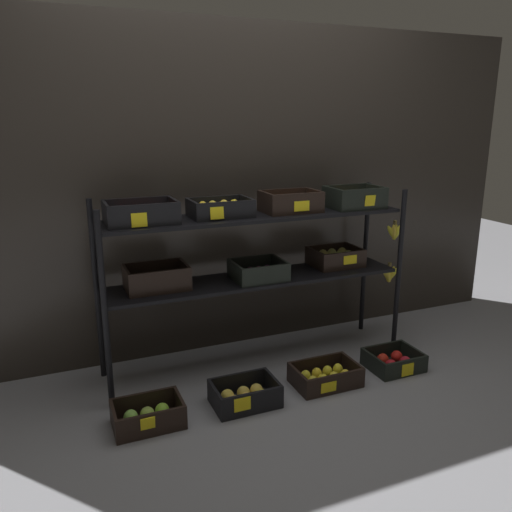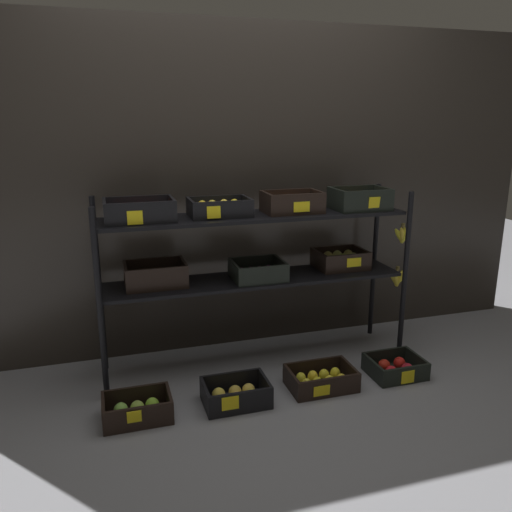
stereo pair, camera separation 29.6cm
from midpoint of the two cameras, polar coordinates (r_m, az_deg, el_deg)
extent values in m
plane|color=gray|center=(3.32, -2.61, -11.69)|extent=(10.00, 10.00, 0.00)
cube|color=#2D2823|center=(3.36, -5.14, 7.16)|extent=(4.22, 0.12, 2.07)
cylinder|color=black|center=(2.77, -19.43, -6.12)|extent=(0.03, 0.03, 1.07)
cylinder|color=black|center=(3.36, 13.16, -1.88)|extent=(0.03, 0.03, 1.07)
cylinder|color=black|center=(3.13, -19.90, -3.73)|extent=(0.03, 0.03, 1.07)
cylinder|color=black|center=(3.66, 9.74, -0.29)|extent=(0.03, 0.03, 1.07)
cube|color=black|center=(3.11, -2.73, -2.63)|extent=(1.79, 0.35, 0.02)
cube|color=black|center=(3.01, -2.83, 4.42)|extent=(1.79, 0.35, 0.02)
cube|color=black|center=(3.00, -13.74, -3.44)|extent=(0.35, 0.25, 0.01)
cube|color=black|center=(2.87, -13.45, -2.86)|extent=(0.35, 0.02, 0.12)
cube|color=black|center=(3.08, -14.17, -1.61)|extent=(0.35, 0.02, 0.12)
cube|color=black|center=(2.96, -16.98, -2.55)|extent=(0.02, 0.21, 0.12)
cube|color=black|center=(3.00, -10.71, -1.87)|extent=(0.02, 0.21, 0.12)
ellipsoid|color=brown|center=(2.93, -15.57, -3.15)|extent=(0.05, 0.05, 0.07)
ellipsoid|color=brown|center=(2.94, -14.24, -3.00)|extent=(0.05, 0.05, 0.07)
ellipsoid|color=brown|center=(2.95, -13.01, -2.87)|extent=(0.05, 0.05, 0.07)
ellipsoid|color=brown|center=(2.96, -11.76, -2.72)|extent=(0.05, 0.05, 0.07)
ellipsoid|color=brown|center=(3.01, -15.69, -2.66)|extent=(0.05, 0.05, 0.07)
ellipsoid|color=brown|center=(3.02, -14.55, -2.56)|extent=(0.05, 0.05, 0.07)
ellipsoid|color=brown|center=(3.03, -13.37, -2.43)|extent=(0.05, 0.05, 0.07)
ellipsoid|color=brown|center=(3.03, -12.08, -2.31)|extent=(0.05, 0.05, 0.07)
cube|color=black|center=(3.08, -2.50, -2.46)|extent=(0.31, 0.26, 0.01)
cube|color=black|center=(2.96, -1.70, -2.10)|extent=(0.31, 0.02, 0.10)
cube|color=black|center=(3.18, -3.28, -0.89)|extent=(0.31, 0.02, 0.10)
cube|color=black|center=(3.02, -5.11, -1.78)|extent=(0.02, 0.23, 0.10)
cube|color=black|center=(3.12, 0.00, -1.18)|extent=(0.02, 0.23, 0.10)
sphere|color=#561A55|center=(2.99, -3.69, -2.44)|extent=(0.05, 0.05, 0.05)
sphere|color=#67284C|center=(3.01, -2.65, -2.32)|extent=(0.05, 0.05, 0.05)
sphere|color=#672C49|center=(3.03, -1.64, -2.16)|extent=(0.05, 0.05, 0.05)
sphere|color=#6A2C59|center=(3.05, -0.62, -2.07)|extent=(0.05, 0.05, 0.05)
sphere|color=#5B1F53|center=(3.05, -3.95, -2.11)|extent=(0.05, 0.05, 0.05)
sphere|color=#5D2F56|center=(3.07, -3.01, -1.98)|extent=(0.05, 0.05, 0.05)
sphere|color=#631F4A|center=(3.08, -2.04, -1.88)|extent=(0.05, 0.05, 0.05)
sphere|color=#541B56|center=(3.10, -0.95, -1.76)|extent=(0.05, 0.05, 0.05)
sphere|color=#5E2947|center=(3.10, -4.37, -1.79)|extent=(0.05, 0.05, 0.05)
sphere|color=#642B56|center=(3.12, -3.41, -1.69)|extent=(0.05, 0.05, 0.05)
sphere|color=#652C4A|center=(3.14, -2.39, -1.58)|extent=(0.05, 0.05, 0.05)
sphere|color=#601A57|center=(3.16, -1.40, -1.43)|extent=(0.05, 0.05, 0.05)
cube|color=black|center=(3.38, 6.28, -0.95)|extent=(0.32, 0.25, 0.01)
cube|color=black|center=(3.26, 7.31, -0.50)|extent=(0.32, 0.02, 0.10)
cube|color=black|center=(3.46, 5.36, 0.48)|extent=(0.32, 0.02, 0.10)
cube|color=black|center=(3.29, 4.03, -0.26)|extent=(0.02, 0.22, 0.10)
cube|color=black|center=(3.44, 8.50, 0.26)|extent=(0.02, 0.22, 0.10)
ellipsoid|color=tan|center=(3.30, 5.63, -0.40)|extent=(0.07, 0.07, 0.09)
ellipsoid|color=#ABBB4B|center=(3.33, 6.70, -0.26)|extent=(0.07, 0.07, 0.09)
ellipsoid|color=#B4BC61|center=(3.36, 7.70, -0.15)|extent=(0.07, 0.07, 0.09)
ellipsoid|color=tan|center=(3.36, 4.96, -0.06)|extent=(0.07, 0.07, 0.09)
ellipsoid|color=#B2B959|center=(3.40, 5.95, 0.06)|extent=(0.07, 0.07, 0.09)
ellipsoid|color=tan|center=(3.43, 7.10, 0.17)|extent=(0.07, 0.07, 0.09)
cube|color=yellow|center=(3.27, 7.88, -0.45)|extent=(0.10, 0.01, 0.06)
cube|color=black|center=(2.86, -15.53, 3.62)|extent=(0.38, 0.26, 0.01)
cube|color=black|center=(2.73, -15.29, 4.41)|extent=(0.38, 0.02, 0.11)
cube|color=black|center=(2.96, -15.93, 5.19)|extent=(0.38, 0.02, 0.11)
cube|color=black|center=(2.83, -19.25, 4.47)|extent=(0.02, 0.22, 0.11)
cube|color=black|center=(2.87, -12.03, 5.14)|extent=(0.02, 0.22, 0.11)
sphere|color=red|center=(2.81, -17.31, 4.16)|extent=(0.07, 0.07, 0.07)
sphere|color=red|center=(2.81, -15.41, 4.33)|extent=(0.07, 0.07, 0.07)
sphere|color=red|center=(2.83, -13.57, 4.51)|extent=(0.07, 0.07, 0.07)
sphere|color=red|center=(2.88, -17.54, 4.39)|extent=(0.07, 0.07, 0.07)
sphere|color=red|center=(2.89, -15.79, 4.57)|extent=(0.07, 0.07, 0.07)
sphere|color=red|center=(2.90, -13.81, 4.75)|extent=(0.07, 0.07, 0.07)
cube|color=yellow|center=(2.72, -15.91, 3.83)|extent=(0.08, 0.01, 0.07)
cube|color=black|center=(2.96, -6.85, 4.44)|extent=(0.35, 0.23, 0.01)
cube|color=black|center=(2.84, -6.27, 5.09)|extent=(0.35, 0.02, 0.09)
cube|color=black|center=(3.05, -7.45, 5.74)|extent=(0.35, 0.02, 0.09)
cube|color=black|center=(2.91, -10.04, 5.17)|extent=(0.02, 0.20, 0.09)
cube|color=black|center=(3.00, -3.81, 5.66)|extent=(0.02, 0.20, 0.09)
ellipsoid|color=yellow|center=(2.89, -8.58, 5.04)|extent=(0.06, 0.06, 0.08)
ellipsoid|color=yellow|center=(2.90, -7.28, 5.14)|extent=(0.06, 0.06, 0.08)
ellipsoid|color=yellow|center=(2.93, -6.08, 5.25)|extent=(0.06, 0.06, 0.08)
ellipsoid|color=yellow|center=(2.94, -4.82, 5.33)|extent=(0.06, 0.06, 0.08)
ellipsoid|color=yellow|center=(2.96, -8.80, 5.26)|extent=(0.06, 0.06, 0.08)
ellipsoid|color=yellow|center=(2.97, -7.70, 5.36)|extent=(0.06, 0.06, 0.08)
ellipsoid|color=yellow|center=(3.00, -6.42, 5.48)|extent=(0.06, 0.06, 0.08)
ellipsoid|color=yellow|center=(3.00, -5.27, 5.54)|extent=(0.06, 0.06, 0.08)
cube|color=yellow|center=(2.82, -7.37, 4.79)|extent=(0.08, 0.01, 0.07)
cube|color=black|center=(3.09, 1.09, 5.02)|extent=(0.34, 0.23, 0.01)
cube|color=black|center=(2.98, 1.92, 5.87)|extent=(0.34, 0.02, 0.11)
cube|color=black|center=(3.18, 0.32, 6.45)|extent=(0.34, 0.02, 0.11)
cube|color=black|center=(3.02, -1.73, 5.98)|extent=(0.02, 0.20, 0.11)
cube|color=black|center=(3.15, 3.82, 6.34)|extent=(0.02, 0.20, 0.11)
sphere|color=orange|center=(3.02, -0.01, 5.48)|extent=(0.06, 0.06, 0.06)
sphere|color=orange|center=(3.05, 1.28, 5.58)|extent=(0.06, 0.06, 0.06)
sphere|color=orange|center=(3.09, 2.81, 5.68)|extent=(0.06, 0.06, 0.06)
sphere|color=orange|center=(3.08, -0.51, 5.67)|extent=(0.06, 0.06, 0.06)
sphere|color=orange|center=(3.12, 0.88, 5.78)|extent=(0.06, 0.06, 0.06)
sphere|color=orange|center=(3.15, 2.25, 5.86)|extent=(0.06, 0.06, 0.06)
cube|color=yellow|center=(2.98, 2.27, 5.53)|extent=(0.10, 0.01, 0.06)
cube|color=black|center=(3.27, 8.29, 5.44)|extent=(0.33, 0.25, 0.01)
cube|color=black|center=(3.16, 9.40, 6.27)|extent=(0.33, 0.02, 0.12)
cube|color=black|center=(3.36, 7.33, 6.86)|extent=(0.33, 0.02, 0.12)
cube|color=black|center=(3.18, 5.85, 6.45)|extent=(0.02, 0.21, 0.12)
cube|color=black|center=(3.35, 10.70, 6.69)|extent=(0.02, 0.21, 0.12)
sphere|color=orange|center=(3.21, 7.78, 6.05)|extent=(0.07, 0.07, 0.07)
sphere|color=orange|center=(3.26, 9.52, 6.12)|extent=(0.07, 0.07, 0.07)
sphere|color=orange|center=(3.26, 7.18, 6.22)|extent=(0.07, 0.07, 0.07)
sphere|color=orange|center=(3.32, 8.90, 6.31)|extent=(0.07, 0.07, 0.07)
cube|color=yellow|center=(3.17, 9.94, 5.98)|extent=(0.07, 0.01, 0.07)
cylinder|color=brown|center=(3.50, 12.31, -0.95)|extent=(0.02, 0.02, 0.02)
ellipsoid|color=yellow|center=(3.51, 11.94, -2.06)|extent=(0.09, 0.03, 0.11)
ellipsoid|color=yellow|center=(3.51, 12.13, -2.07)|extent=(0.07, 0.03, 0.12)
ellipsoid|color=yellow|center=(3.52, 12.18, -1.99)|extent=(0.03, 0.03, 0.11)
ellipsoid|color=yellow|center=(3.52, 12.48, -2.03)|extent=(0.07, 0.03, 0.12)
ellipsoid|color=yellow|center=(3.53, 12.66, -2.00)|extent=(0.10, 0.03, 0.10)
cylinder|color=brown|center=(3.41, 12.82, 3.64)|extent=(0.02, 0.02, 0.02)
ellipsoid|color=yellow|center=(3.42, 12.41, 2.57)|extent=(0.09, 0.03, 0.11)
ellipsoid|color=yellow|center=(3.42, 12.71, 2.55)|extent=(0.05, 0.03, 0.11)
ellipsoid|color=yellow|center=(3.43, 12.78, 2.60)|extent=(0.05, 0.03, 0.11)
ellipsoid|color=yellow|center=(3.43, 13.06, 2.56)|extent=(0.08, 0.03, 0.11)
cube|color=black|center=(2.80, -14.99, -17.65)|extent=(0.35, 0.22, 0.01)
cube|color=black|center=(2.68, -14.75, -17.66)|extent=(0.35, 0.02, 0.12)
cube|color=black|center=(2.85, -15.38, -15.49)|extent=(0.35, 0.02, 0.12)
cube|color=black|center=(2.75, -18.63, -16.96)|extent=(0.02, 0.19, 0.12)
cube|color=black|center=(2.78, -11.58, -16.07)|extent=(0.02, 0.19, 0.12)
sphere|color=#8AB536|center=(2.74, -16.68, -17.50)|extent=(0.07, 0.07, 0.07)
sphere|color=#8DC73B|center=(2.75, -15.05, -17.29)|extent=(0.07, 0.07, 0.07)
sphere|color=#82BA3E|center=(2.76, -13.17, -17.02)|extent=(0.07, 0.07, 0.07)
sphere|color=#82BE49|center=(2.80, -16.85, -16.80)|extent=(0.07, 0.07, 0.07)
sphere|color=#96B645|center=(2.80, -15.09, -16.63)|extent=(0.07, 0.07, 0.07)
sphere|color=#8BC631|center=(2.81, -13.49, -16.36)|extent=(0.07, 0.07, 0.07)
cube|color=yellow|center=(2.66, -15.22, -17.63)|extent=(0.07, 0.01, 0.07)
cube|color=black|center=(2.89, -4.29, -16.02)|extent=(0.35, 0.24, 0.01)
cube|color=black|center=(2.76, -3.56, -16.01)|extent=(0.35, 0.02, 0.12)
cube|color=black|center=(2.95, -5.03, -13.90)|extent=(0.35, 0.02, 0.12)
cube|color=black|center=(2.81, -7.67, -15.50)|extent=(0.02, 0.21, 0.12)
cube|color=black|center=(2.90, -1.09, -14.32)|extent=(0.02, 0.21, 0.12)
sphere|color=gold|center=(2.82, -5.66, -15.87)|extent=(0.07, 0.07, 0.07)
sphere|color=#E6B24A|center=(2.84, -4.12, -15.60)|extent=(0.07, 0.07, 0.07)
sphere|color=gold|center=(2.86, -2.49, -15.27)|extent=(0.07, 0.07, 0.07)
sphere|color=yellow|center=(2.87, -6.26, -15.26)|extent=(0.07, 0.07, 0.07)
sphere|color=gold|center=(2.89, -4.45, -14.96)|extent=(0.07, 0.07, 0.07)
sphere|color=gold|center=(2.91, -2.97, -14.71)|extent=(0.07, 0.07, 0.07)
cube|color=yellow|center=(2.73, -4.75, -16.17)|extent=(0.09, 0.01, 0.07)
cube|color=black|center=(3.07, 4.88, -13.92)|extent=(0.38, 0.25, 0.01)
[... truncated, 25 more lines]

